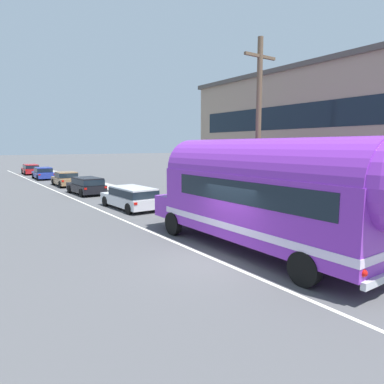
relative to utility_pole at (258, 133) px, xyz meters
name	(u,v)px	position (x,y,z in m)	size (l,w,h in m)	color
ground_plane	(218,261)	(-4.11, -2.27, -4.42)	(300.00, 300.00, 0.00)	#4C4C4F
lane_markings	(120,206)	(-2.49, 9.73, -4.42)	(3.65, 80.00, 0.01)	silver
sidewalk_slab	(174,205)	(0.40, 7.73, -4.35)	(1.99, 90.00, 0.15)	#9E9B93
roadside_building	(350,145)	(7.77, 0.23, -0.50)	(10.20, 16.07, 7.84)	gray
utility_pole	(258,133)	(0.00, 0.00, 0.00)	(1.80, 0.24, 8.50)	brown
painted_bus	(268,191)	(-2.35, -2.84, -2.12)	(2.63, 11.34, 4.12)	purple
car_lead	(131,196)	(-2.37, 8.24, -3.63)	(2.12, 4.80, 1.37)	silver
car_second	(87,185)	(-2.53, 16.17, -3.64)	(2.05, 4.36, 1.37)	black
car_third	(66,178)	(-2.28, 23.10, -3.69)	(2.07, 4.41, 1.37)	olive
car_fourth	(43,173)	(-2.56, 31.72, -3.68)	(2.07, 4.81, 1.37)	navy
car_fifth	(31,169)	(-2.52, 39.66, -3.64)	(2.04, 4.58, 1.37)	#A5191E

